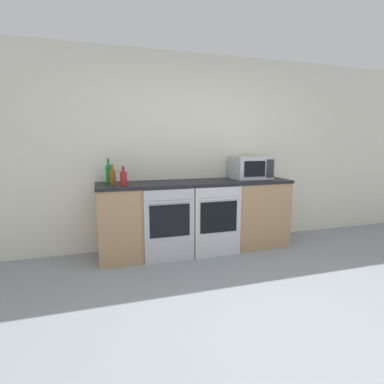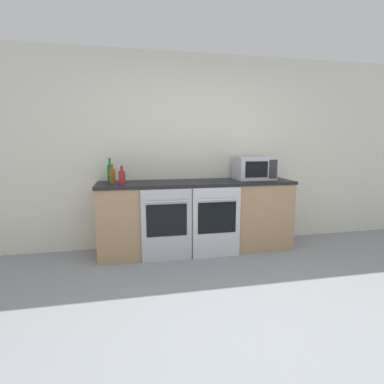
{
  "view_description": "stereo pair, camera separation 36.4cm",
  "coord_description": "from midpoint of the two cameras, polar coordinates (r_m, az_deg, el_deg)",
  "views": [
    {
      "loc": [
        -1.21,
        -1.87,
        1.41
      ],
      "look_at": [
        -0.06,
        1.81,
        0.79
      ],
      "focal_mm": 28.0,
      "sensor_mm": 36.0,
      "label": 1
    },
    {
      "loc": [
        -0.86,
        -1.96,
        1.41
      ],
      "look_at": [
        -0.06,
        1.81,
        0.79
      ],
      "focal_mm": 28.0,
      "sensor_mm": 36.0,
      "label": 2
    }
  ],
  "objects": [
    {
      "name": "oven_left",
      "position": [
        3.59,
        -7.19,
        -6.43
      ],
      "size": [
        0.6,
        0.06,
        0.88
      ],
      "color": "#B7BABF",
      "rests_on": "ground_plane"
    },
    {
      "name": "counter_back",
      "position": [
        3.98,
        -1.74,
        -4.59
      ],
      "size": [
        2.54,
        0.62,
        0.93
      ],
      "color": "tan",
      "rests_on": "ground_plane"
    },
    {
      "name": "microwave",
      "position": [
        4.23,
        8.73,
        4.6
      ],
      "size": [
        0.52,
        0.4,
        0.31
      ],
      "color": "#B7BABF",
      "rests_on": "counter_back"
    },
    {
      "name": "bottle_green",
      "position": [
        3.89,
        -18.19,
        3.36
      ],
      "size": [
        0.07,
        0.07,
        0.3
      ],
      "color": "#19722D",
      "rests_on": "counter_back"
    },
    {
      "name": "ground_plane",
      "position": [
        2.59,
        10.11,
        -23.95
      ],
      "size": [
        16.0,
        16.0,
        0.0
      ],
      "primitive_type": "plane",
      "color": "gray"
    },
    {
      "name": "wall_back",
      "position": [
        4.18,
        -3.01,
        7.63
      ],
      "size": [
        10.0,
        0.06,
        2.6
      ],
      "color": "silver",
      "rests_on": "ground_plane"
    },
    {
      "name": "oven_right",
      "position": [
        3.74,
        2.26,
        -5.72
      ],
      "size": [
        0.6,
        0.06,
        0.88
      ],
      "color": "silver",
      "rests_on": "ground_plane"
    },
    {
      "name": "bottle_amber",
      "position": [
        3.72,
        -17.63,
        2.77
      ],
      "size": [
        0.07,
        0.07,
        0.24
      ],
      "color": "#8C5114",
      "rests_on": "counter_back"
    },
    {
      "name": "bottle_red",
      "position": [
        3.59,
        -15.78,
        2.54
      ],
      "size": [
        0.08,
        0.08,
        0.23
      ],
      "color": "maroon",
      "rests_on": "counter_back"
    }
  ]
}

